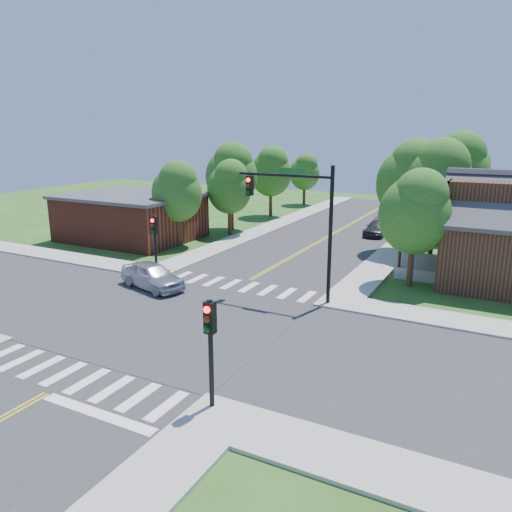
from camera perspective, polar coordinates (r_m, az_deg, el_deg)
The scene contains 25 objects.
ground at distance 24.26m, azimuth -9.12°, elevation -7.46°, with size 100.00×100.00×0.00m, color #284D18.
road_ns at distance 24.25m, azimuth -9.12°, elevation -7.42°, with size 10.00×90.00×0.04m, color #2D2D30.
road_ew at distance 24.25m, azimuth -9.12°, elevation -7.41°, with size 90.00×10.00×0.04m, color #2D2D30.
intersection_patch at distance 24.26m, azimuth -9.12°, elevation -7.46°, with size 10.20×10.20×0.06m, color #2D2D30.
sidewalk_nw at distance 45.67m, azimuth -13.31°, elevation 2.87°, with size 40.00×40.00×0.14m.
crosswalk_north at distance 29.12m, azimuth -1.85°, elevation -3.39°, with size 8.85×2.00×0.01m.
crosswalk_south at distance 20.10m, azimuth -19.95°, elevation -12.90°, with size 8.85×2.00×0.01m.
centerline at distance 24.24m, azimuth -9.12°, elevation -7.36°, with size 0.30×90.00×0.01m.
stop_bar at distance 17.66m, azimuth -17.63°, elevation -16.90°, with size 4.60×0.45×0.09m, color white.
signal_mast_ne at distance 25.77m, azimuth 5.02°, elevation 5.20°, with size 5.30×0.42×7.20m.
signal_pole_se at distance 16.00m, azimuth -5.28°, elevation -8.91°, with size 0.34×0.42×3.80m.
signal_pole_nw at distance 31.03m, azimuth -11.52°, elevation 2.44°, with size 0.34×0.42×3.80m.
building_nw at distance 42.36m, azimuth -14.09°, elevation 4.42°, with size 10.40×8.40×3.73m.
tree_e_a at distance 29.43m, azimuth 17.84°, elevation 5.03°, with size 4.04×3.84×6.87m.
tree_e_b at distance 36.50m, azimuth 20.06°, elevation 8.14°, with size 4.93×4.68×8.37m.
tree_e_c at distance 44.07m, azimuth 22.04°, elevation 9.27°, with size 5.17×4.91×8.78m.
tree_e_d at distance 53.15m, azimuth 23.24°, elevation 8.76°, with size 4.24×4.02×7.20m.
tree_w_a at distance 38.65m, azimuth -9.00°, elevation 7.44°, with size 3.91×3.71×6.65m.
tree_w_b at distance 44.28m, azimuth -2.78°, elevation 9.51°, with size 4.61×4.38×7.84m.
tree_w_c at distance 51.35m, azimuth 1.77°, elevation 9.78°, with size 4.26×4.05×7.24m.
tree_w_d at distance 59.69m, azimuth 5.63°, elevation 9.65°, with size 3.58×3.40×6.08m.
tree_house at distance 37.53m, azimuth 17.43°, elevation 8.44°, with size 4.89×4.65×8.31m.
tree_bldg at distance 42.29m, azimuth -3.01°, elevation 8.05°, with size 3.81×3.62×6.47m.
car_silver at distance 29.08m, azimuth -11.77°, elevation -2.26°, with size 4.77×2.95×1.51m, color silver.
car_dgrey at distance 43.84m, azimuth 13.70°, elevation 3.09°, with size 1.79×4.26×1.23m, color #282A2C.
Camera 1 is at (13.66, -17.90, 9.02)m, focal length 35.00 mm.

